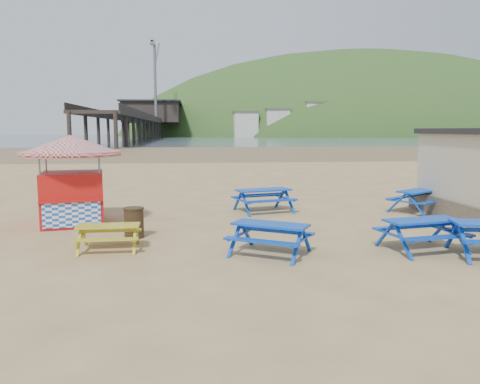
{
  "coord_description": "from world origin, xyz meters",
  "views": [
    {
      "loc": [
        -1.89,
        -14.15,
        3.1
      ],
      "look_at": [
        -0.28,
        1.5,
        1.0
      ],
      "focal_mm": 35.0,
      "sensor_mm": 36.0,
      "label": 1
    }
  ],
  "objects": [
    {
      "name": "headland_town",
      "position": [
        90.0,
        229.68,
        -9.91
      ],
      "size": [
        264.0,
        144.0,
        108.0
      ],
      "color": "#2D4C1E",
      "rests_on": "ground"
    },
    {
      "name": "pier",
      "position": [
        -17.99,
        178.23,
        5.46
      ],
      "size": [
        24.0,
        220.0,
        39.29
      ],
      "color": "black",
      "rests_on": "ground"
    },
    {
      "name": "ground",
      "position": [
        0.0,
        0.0,
        0.0
      ],
      "size": [
        400.0,
        400.0,
        0.0
      ],
      "primitive_type": "plane",
      "color": "tan",
      "rests_on": "ground"
    },
    {
      "name": "picnic_table_blue_d",
      "position": [
        0.03,
        -2.88,
        0.39
      ],
      "size": [
        2.38,
        2.25,
        0.79
      ],
      "rotation": [
        0.0,
        0.0,
        -0.53
      ],
      "color": "#0D37B0",
      "rests_on": "ground"
    },
    {
      "name": "picnic_table_blue_b",
      "position": [
        0.8,
        3.23,
        0.43
      ],
      "size": [
        2.43,
        2.15,
        0.86
      ],
      "rotation": [
        0.0,
        0.0,
        0.27
      ],
      "color": "#0D37B0",
      "rests_on": "ground"
    },
    {
      "name": "picnic_table_yellow",
      "position": [
        -4.06,
        -2.02,
        0.33
      ],
      "size": [
        1.61,
        1.31,
        0.66
      ],
      "rotation": [
        0.0,
        0.0,
        0.03
      ],
      "color": "gold",
      "rests_on": "ground"
    },
    {
      "name": "picnic_table_blue_c",
      "position": [
        6.65,
        2.51,
        0.43
      ],
      "size": [
        2.61,
        2.49,
        0.85
      ],
      "rotation": [
        0.0,
        0.0,
        0.58
      ],
      "color": "#0D37B0",
      "rests_on": "ground"
    },
    {
      "name": "litter_bin",
      "position": [
        -3.58,
        -0.68,
        0.45
      ],
      "size": [
        0.6,
        0.6,
        0.88
      ],
      "color": "#3C2818",
      "rests_on": "ground"
    },
    {
      "name": "ice_cream_kiosk",
      "position": [
        -5.79,
        1.52,
        1.85
      ],
      "size": [
        3.83,
        3.83,
        2.94
      ],
      "rotation": [
        0.0,
        0.0,
        0.18
      ],
      "color": "#B61411",
      "rests_on": "ground"
    },
    {
      "name": "picnic_table_blue_f",
      "position": [
        3.99,
        -2.89,
        0.41
      ],
      "size": [
        2.21,
        1.91,
        0.82
      ],
      "rotation": [
        0.0,
        0.0,
        0.19
      ],
      "color": "#0D37B0",
      "rests_on": "ground"
    },
    {
      "name": "sea",
      "position": [
        0.0,
        170.0,
        0.01
      ],
      "size": [
        400.0,
        400.0,
        0.0
      ],
      "primitive_type": "plane",
      "color": "#43535F",
      "rests_on": "ground"
    },
    {
      "name": "wet_sand",
      "position": [
        0.0,
        55.0,
        0.0
      ],
      "size": [
        400.0,
        400.0,
        0.0
      ],
      "primitive_type": "plane",
      "color": "olive",
      "rests_on": "ground"
    }
  ]
}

